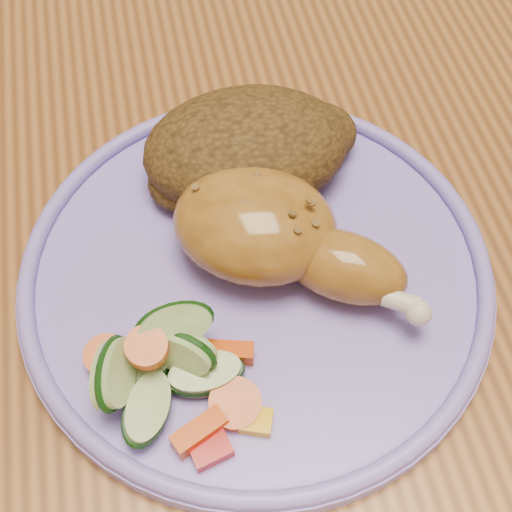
# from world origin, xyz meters

# --- Properties ---
(ground) EXTENTS (4.00, 4.00, 0.00)m
(ground) POSITION_xyz_m (0.00, 0.00, 0.00)
(ground) COLOR brown
(ground) RESTS_ON ground
(dining_table) EXTENTS (0.90, 1.40, 0.75)m
(dining_table) POSITION_xyz_m (0.00, 0.00, 0.67)
(dining_table) COLOR #925927
(dining_table) RESTS_ON ground
(plate) EXTENTS (0.28, 0.28, 0.01)m
(plate) POSITION_xyz_m (-0.09, -0.08, 0.76)
(plate) COLOR #826FD5
(plate) RESTS_ON dining_table
(plate_rim) EXTENTS (0.28, 0.28, 0.01)m
(plate_rim) POSITION_xyz_m (-0.09, -0.08, 0.77)
(plate_rim) COLOR #826FD5
(plate_rim) RESTS_ON plate
(chicken_leg) EXTENTS (0.15, 0.13, 0.05)m
(chicken_leg) POSITION_xyz_m (-0.07, -0.07, 0.79)
(chicken_leg) COLOR #9E6821
(chicken_leg) RESTS_ON plate
(rice_pilaf) EXTENTS (0.14, 0.09, 0.06)m
(rice_pilaf) POSITION_xyz_m (-0.07, -0.00, 0.78)
(rice_pilaf) COLOR #4F3513
(rice_pilaf) RESTS_ON plate
(vegetable_pile) EXTENTS (0.10, 0.09, 0.05)m
(vegetable_pile) POSITION_xyz_m (-0.15, -0.14, 0.78)
(vegetable_pile) COLOR #A50A05
(vegetable_pile) RESTS_ON plate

